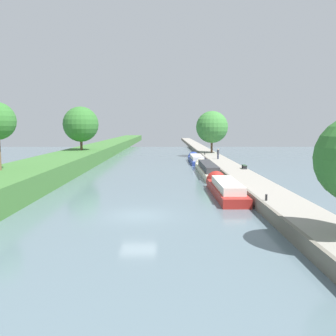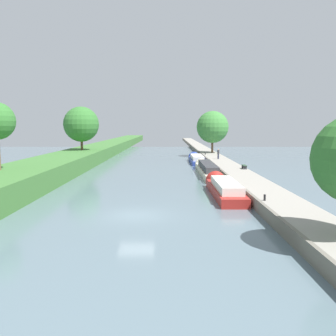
% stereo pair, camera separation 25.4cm
% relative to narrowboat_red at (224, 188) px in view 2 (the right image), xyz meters
% --- Properties ---
extents(ground_plane, '(160.00, 160.00, 0.00)m').
position_rel_narrowboat_red_xyz_m(ground_plane, '(-7.28, -7.61, -0.57)').
color(ground_plane, slate).
extents(right_towpath, '(3.34, 260.00, 0.86)m').
position_rel_narrowboat_red_xyz_m(right_towpath, '(3.24, -7.61, -0.14)').
color(right_towpath, gray).
rests_on(right_towpath, ground_plane).
extents(stone_quay, '(0.25, 260.00, 0.91)m').
position_rel_narrowboat_red_xyz_m(stone_quay, '(1.44, -7.61, -0.12)').
color(stone_quay, '#6B665B').
rests_on(stone_quay, ground_plane).
extents(narrowboat_red, '(2.20, 11.48, 2.09)m').
position_rel_narrowboat_red_xyz_m(narrowboat_red, '(0.00, 0.00, 0.00)').
color(narrowboat_red, maroon).
rests_on(narrowboat_red, ground_plane).
extents(narrowboat_cream, '(1.89, 15.55, 2.03)m').
position_rel_narrowboat_red_xyz_m(narrowboat_cream, '(-0.02, 13.88, 0.05)').
color(narrowboat_cream, beige).
rests_on(narrowboat_cream, ground_plane).
extents(narrowboat_blue, '(2.19, 12.09, 2.08)m').
position_rel_narrowboat_red_xyz_m(narrowboat_blue, '(-0.18, 28.59, -0.07)').
color(narrowboat_blue, '#283D93').
rests_on(narrowboat_blue, ground_plane).
extents(tree_rightbank_midnear, '(6.29, 6.29, 8.25)m').
position_rel_narrowboat_red_xyz_m(tree_rightbank_midnear, '(3.72, 37.99, 5.38)').
color(tree_rightbank_midnear, brown).
rests_on(tree_rightbank_midnear, right_towpath).
extents(tree_leftbank_upstream, '(5.90, 5.90, 7.31)m').
position_rel_narrowboat_red_xyz_m(tree_leftbank_upstream, '(-19.67, 27.82, 5.88)').
color(tree_leftbank_upstream, brown).
rests_on(tree_leftbank_upstream, left_grassy_bank).
extents(person_walking, '(0.34, 0.34, 1.66)m').
position_rel_narrowboat_red_xyz_m(person_walking, '(3.07, 24.92, 1.16)').
color(person_walking, '#282D42').
rests_on(person_walking, right_towpath).
extents(mooring_bollard_near, '(0.16, 0.16, 0.45)m').
position_rel_narrowboat_red_xyz_m(mooring_bollard_near, '(1.87, -6.83, 0.51)').
color(mooring_bollard_near, black).
rests_on(mooring_bollard_near, right_towpath).
extents(mooring_bollard_far, '(0.16, 0.16, 0.45)m').
position_rel_narrowboat_red_xyz_m(mooring_bollard_far, '(1.87, 33.51, 0.51)').
color(mooring_bollard_far, black).
rests_on(mooring_bollard_far, right_towpath).
extents(park_bench, '(0.44, 1.50, 0.47)m').
position_rel_narrowboat_red_xyz_m(park_bench, '(4.46, 11.91, 0.63)').
color(park_bench, '#333338').
rests_on(park_bench, right_towpath).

